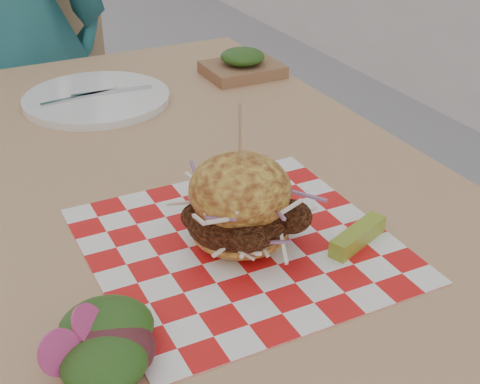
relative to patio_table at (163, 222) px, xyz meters
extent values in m
cube|color=tan|center=(0.00, 0.00, 0.06)|extent=(0.80, 1.20, 0.04)
cylinder|color=#333338|center=(0.34, 0.54, -0.32)|extent=(0.05, 0.05, 0.71)
cube|color=tan|center=(0.00, 0.81, -0.22)|extent=(0.49, 0.49, 0.04)
cube|color=tan|center=(-0.04, 1.01, 0.03)|extent=(0.42, 0.12, 0.50)
cylinder|color=#333338|center=(-0.14, 0.60, -0.46)|extent=(0.03, 0.03, 0.43)
cylinder|color=#333338|center=(0.21, 0.67, -0.46)|extent=(0.03, 0.03, 0.43)
cylinder|color=#333338|center=(0.14, 1.02, -0.46)|extent=(0.03, 0.03, 0.43)
cube|color=red|center=(0.03, -0.21, 0.08)|extent=(0.36, 0.36, 0.00)
ellipsoid|color=gold|center=(0.03, -0.21, 0.10)|extent=(0.12, 0.12, 0.04)
ellipsoid|color=brown|center=(0.03, -0.21, 0.12)|extent=(0.13, 0.12, 0.07)
ellipsoid|color=gold|center=(0.03, -0.21, 0.16)|extent=(0.12, 0.12, 0.09)
cylinder|color=tan|center=(0.03, -0.21, 0.22)|extent=(0.00, 0.00, 0.09)
cube|color=#91A630|center=(0.15, -0.28, 0.09)|extent=(0.10, 0.06, 0.02)
ellipsoid|color=#3F1419|center=(-0.18, -0.34, 0.09)|extent=(0.08, 0.08, 0.03)
ellipsoid|color=#154A15|center=(-0.20, -0.31, 0.09)|extent=(0.08, 0.08, 0.03)
ellipsoid|color=#154A15|center=(-0.23, -0.32, 0.09)|extent=(0.08, 0.08, 0.03)
ellipsoid|color=#3F1419|center=(-0.23, -0.36, 0.09)|extent=(0.08, 0.08, 0.03)
ellipsoid|color=#154A15|center=(-0.20, -0.37, 0.09)|extent=(0.08, 0.08, 0.03)
cylinder|color=#D23A83|center=(-0.19, -0.32, 0.11)|extent=(0.05, 0.05, 0.04)
cylinder|color=white|center=(0.00, 0.33, 0.09)|extent=(0.27, 0.27, 0.01)
cube|color=silver|center=(-0.03, 0.33, 0.09)|extent=(0.15, 0.03, 0.00)
cube|color=silver|center=(0.03, 0.33, 0.09)|extent=(0.15, 0.03, 0.00)
cube|color=#8B5F3F|center=(0.31, 0.34, 0.09)|extent=(0.15, 0.12, 0.02)
ellipsoid|color=#154A15|center=(0.31, 0.34, 0.12)|extent=(0.09, 0.09, 0.03)
camera|label=1|loc=(-0.28, -0.83, 0.54)|focal=50.00mm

